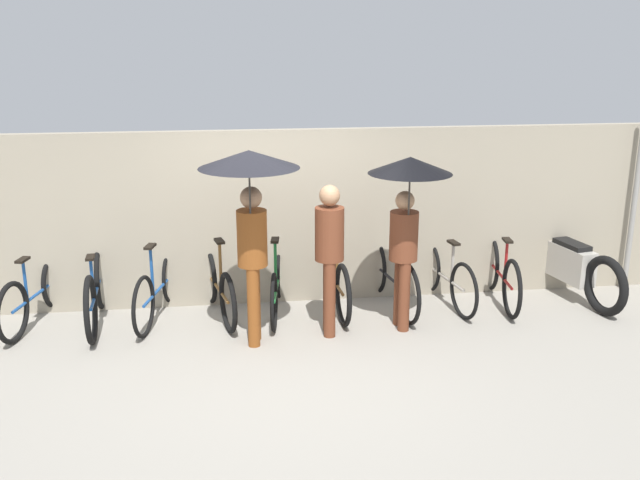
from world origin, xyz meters
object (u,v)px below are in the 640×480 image
at_px(parked_bicycle_3, 218,287).
at_px(parked_bicycle_8, 501,274).
at_px(parked_bicycle_4, 277,284).
at_px(parked_bicycle_5, 334,279).
at_px(pedestrian_trailing, 407,199).
at_px(parked_bicycle_0, 35,294).
at_px(pedestrian_center, 329,248).
at_px(pedestrian_leading, 250,193).
at_px(motorcycle, 570,266).
at_px(parked_bicycle_1, 96,292).
at_px(parked_bicycle_7, 445,276).
at_px(parked_bicycle_2, 159,288).
at_px(parked_bicycle_6, 390,277).

height_order(parked_bicycle_3, parked_bicycle_8, parked_bicycle_3).
xyz_separation_m(parked_bicycle_4, parked_bicycle_5, (0.70, 0.03, 0.02)).
distance_m(parked_bicycle_4, pedestrian_trailing, 1.95).
xyz_separation_m(parked_bicycle_0, parked_bicycle_4, (2.80, -0.03, 0.00)).
relative_size(parked_bicycle_3, pedestrian_center, 0.98).
relative_size(pedestrian_leading, pedestrian_trailing, 1.07).
xyz_separation_m(pedestrian_center, pedestrian_trailing, (0.85, -0.03, 0.53)).
xyz_separation_m(pedestrian_center, motorcycle, (3.21, 0.76, -0.59)).
relative_size(parked_bicycle_3, parked_bicycle_5, 0.94).
bearing_deg(parked_bicycle_1, parked_bicycle_5, -91.40).
bearing_deg(parked_bicycle_7, parked_bicycle_4, 82.29).
relative_size(pedestrian_leading, pedestrian_center, 1.26).
distance_m(parked_bicycle_1, parked_bicycle_4, 2.10).
bearing_deg(parked_bicycle_2, parked_bicycle_3, -80.63).
xyz_separation_m(parked_bicycle_4, parked_bicycle_8, (2.80, -0.03, 0.01)).
height_order(parked_bicycle_1, pedestrian_trailing, pedestrian_trailing).
relative_size(parked_bicycle_6, pedestrian_leading, 0.85).
relative_size(parked_bicycle_0, parked_bicycle_3, 1.04).
height_order(parked_bicycle_1, parked_bicycle_3, parked_bicycle_3).
distance_m(parked_bicycle_7, pedestrian_leading, 2.92).
height_order(parked_bicycle_7, pedestrian_trailing, pedestrian_trailing).
bearing_deg(parked_bicycle_6, parked_bicycle_0, 81.85).
bearing_deg(pedestrian_trailing, parked_bicycle_4, -31.19).
bearing_deg(parked_bicycle_7, parked_bicycle_0, 81.52).
bearing_deg(pedestrian_center, parked_bicycle_3, -23.94).
distance_m(parked_bicycle_2, pedestrian_center, 2.16).
height_order(parked_bicycle_3, motorcycle, parked_bicycle_3).
relative_size(pedestrian_center, pedestrian_trailing, 0.85).
distance_m(parked_bicycle_3, pedestrian_leading, 1.65).
xyz_separation_m(parked_bicycle_7, pedestrian_leading, (-2.42, -0.96, 1.33)).
bearing_deg(parked_bicycle_4, parked_bicycle_0, 97.23).
bearing_deg(parked_bicycle_3, parked_bicycle_8, -103.13).
bearing_deg(parked_bicycle_5, pedestrian_center, 164.42).
bearing_deg(parked_bicycle_4, parked_bicycle_3, 99.34).
distance_m(parked_bicycle_0, parked_bicycle_2, 1.40).
bearing_deg(motorcycle, parked_bicycle_2, 79.09).
bearing_deg(parked_bicycle_1, parked_bicycle_8, -93.06).
bearing_deg(parked_bicycle_5, motorcycle, -92.53).
relative_size(parked_bicycle_8, pedestrian_trailing, 0.86).
height_order(parked_bicycle_1, parked_bicycle_2, parked_bicycle_2).
height_order(parked_bicycle_2, pedestrian_leading, pedestrian_leading).
bearing_deg(parked_bicycle_6, pedestrian_center, 121.61).
relative_size(parked_bicycle_7, pedestrian_trailing, 0.84).
distance_m(parked_bicycle_6, pedestrian_center, 1.28).
bearing_deg(parked_bicycle_4, pedestrian_trailing, -110.13).
xyz_separation_m(parked_bicycle_4, pedestrian_leading, (-0.32, -0.93, 1.33)).
xyz_separation_m(parked_bicycle_1, parked_bicycle_6, (3.50, 0.08, -0.01)).
relative_size(parked_bicycle_1, pedestrian_center, 1.08).
xyz_separation_m(pedestrian_leading, pedestrian_center, (0.85, 0.23, -0.69)).
relative_size(parked_bicycle_5, motorcycle, 0.87).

